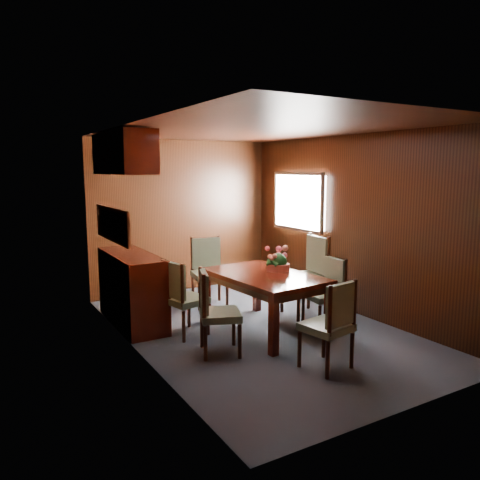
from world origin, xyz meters
TOP-DOWN VIEW (x-y plane):
  - ground at (0.00, 0.00)m, footprint 4.50×4.50m
  - room_shell at (-0.10, 0.33)m, footprint 3.06×4.52m
  - sideboard at (-1.25, 1.00)m, footprint 0.48×1.40m
  - dining_table at (0.05, -0.05)m, footprint 1.05×1.56m
  - chair_left_near at (-0.81, -0.39)m, footprint 0.53×0.55m
  - chair_left_far at (-0.89, 0.27)m, footprint 0.50×0.51m
  - chair_right_near at (0.79, -0.36)m, footprint 0.44×0.45m
  - chair_right_far at (0.93, 0.18)m, footprint 0.55×0.57m
  - chair_head at (-0.02, -1.34)m, footprint 0.49×0.47m
  - chair_foot at (-0.04, 1.29)m, footprint 0.54×0.52m
  - flower_centerpiece at (0.29, 0.01)m, footprint 0.31×0.31m

SIDE VIEW (x-z plane):
  - ground at x=0.00m, z-range 0.00..0.00m
  - sideboard at x=-1.25m, z-range 0.00..0.90m
  - chair_right_near at x=0.79m, z-range 0.05..0.93m
  - chair_head at x=-0.02m, z-range 0.05..0.95m
  - chair_left_far at x=-0.89m, z-range 0.05..0.96m
  - chair_left_near at x=-0.81m, z-range 0.05..0.96m
  - chair_foot at x=-0.04m, z-range 0.05..1.03m
  - chair_right_far at x=0.93m, z-range 0.06..1.14m
  - dining_table at x=0.05m, z-range 0.25..0.95m
  - flower_centerpiece at x=0.29m, z-range 0.69..1.00m
  - room_shell at x=-0.10m, z-range 0.43..2.84m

